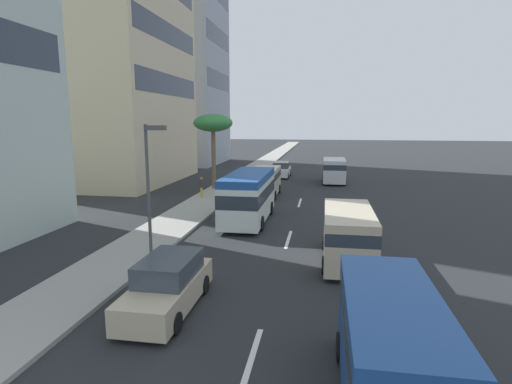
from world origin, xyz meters
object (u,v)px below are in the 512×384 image
object	(u,v)px
van_third	(265,180)
van_sixth	(334,169)
van_second	(348,233)
palm_tree	(213,124)
van_fifth	(391,345)
pedestrian_near_lamp	(202,186)
car_seventh	(168,285)
street_lamp	(150,174)
car_fourth	(281,170)
minibus_lead	(249,195)

from	to	relation	value
van_third	van_sixth	distance (m)	9.88
van_second	palm_tree	xyz separation A→B (m)	(17.16, 10.57, 4.39)
van_fifth	pedestrian_near_lamp	bearing A→B (deg)	26.22
van_second	pedestrian_near_lamp	xyz separation A→B (m)	(12.72, 10.36, -0.29)
car_seventh	street_lamp	size ratio (longest dim) A/B	0.80
van_second	van_fifth	xyz separation A→B (m)	(-9.05, -0.37, 0.10)
street_lamp	palm_tree	bearing A→B (deg)	6.85
car_fourth	car_seventh	distance (m)	32.10
van_sixth	street_lamp	size ratio (longest dim) A/B	0.84
minibus_lead	van_third	bearing A→B (deg)	-178.42
pedestrian_near_lamp	palm_tree	world-z (taller)	palm_tree
van_sixth	palm_tree	distance (m)	12.78
minibus_lead	pedestrian_near_lamp	bearing A→B (deg)	-142.42
car_fourth	van_second	bearing A→B (deg)	11.94
van_third	car_fourth	bearing A→B (deg)	179.49
car_fourth	car_seventh	size ratio (longest dim) A/B	1.00
van_sixth	street_lamp	xyz separation A→B (m)	(-23.91, 8.31, 2.41)
pedestrian_near_lamp	palm_tree	bearing A→B (deg)	84.34
minibus_lead	car_fourth	distance (m)	20.23
van_second	car_seventh	size ratio (longest dim) A/B	1.17
van_second	palm_tree	bearing A→B (deg)	31.64
car_fourth	palm_tree	world-z (taller)	palm_tree
street_lamp	car_seventh	bearing A→B (deg)	-151.61
van_sixth	minibus_lead	bearing A→B (deg)	162.01
palm_tree	street_lamp	distance (m)	18.26
van_fifth	minibus_lead	bearing A→B (deg)	20.78
minibus_lead	palm_tree	distance (m)	12.57
car_fourth	van_fifth	xyz separation A→B (m)	(-35.68, -6.00, 0.65)
minibus_lead	car_fourth	size ratio (longest dim) A/B	1.55
car_fourth	street_lamp	size ratio (longest dim) A/B	0.80
van_third	car_seventh	bearing A→B (deg)	-0.52
car_seventh	van_sixth	bearing A→B (deg)	168.46
van_fifth	van_sixth	world-z (taller)	van_fifth
minibus_lead	car_seventh	world-z (taller)	minibus_lead
palm_tree	street_lamp	world-z (taller)	palm_tree
van_third	palm_tree	size ratio (longest dim) A/B	0.80
van_second	car_fourth	xyz separation A→B (m)	(26.63, 5.63, -0.54)
van_fifth	car_fourth	bearing A→B (deg)	9.54
van_second	van_sixth	xyz separation A→B (m)	(23.04, 0.10, 0.04)
car_seventh	palm_tree	size ratio (longest dim) A/B	0.71
street_lamp	van_sixth	bearing A→B (deg)	-19.16
minibus_lead	van_fifth	xyz separation A→B (m)	(-15.47, -5.87, -0.20)
van_second	pedestrian_near_lamp	distance (m)	16.41
van_second	van_sixth	size ratio (longest dim) A/B	1.10
minibus_lead	car_seventh	distance (m)	11.92
van_third	palm_tree	bearing A→B (deg)	-114.74
van_fifth	car_seventh	bearing A→B (deg)	60.34
pedestrian_near_lamp	car_seventh	bearing A→B (deg)	-84.72
minibus_lead	palm_tree	world-z (taller)	palm_tree
pedestrian_near_lamp	street_lamp	world-z (taller)	street_lamp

